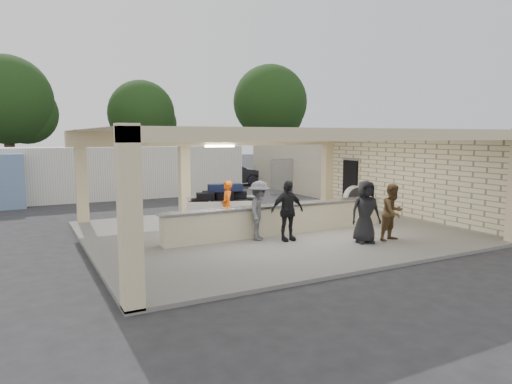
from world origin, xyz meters
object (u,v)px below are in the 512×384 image
baggage_counter (280,219)px  car_white_a (294,174)px  baggage_handler (227,206)px  passenger_b (287,211)px  container_white (126,172)px  car_white_b (303,172)px  passenger_a (393,212)px  passenger_d (365,212)px  drum_fan (355,198)px  car_dark (232,174)px  luggage_cart (222,203)px  passenger_c (259,211)px

baggage_counter → car_white_a: (9.57, 14.20, 0.08)m
baggage_handler → passenger_b: passenger_b is taller
container_white → baggage_handler: bearing=-83.4°
baggage_counter → car_white_b: bearing=54.2°
passenger_a → car_white_a: 18.07m
baggage_handler → passenger_d: (2.94, -3.63, 0.10)m
drum_fan → car_white_a: 12.78m
car_dark → container_white: size_ratio=0.37×
drum_fan → passenger_d: (-3.43, -4.54, 0.35)m
drum_fan → car_white_b: size_ratio=0.24×
baggage_counter → passenger_a: bearing=-43.6°
passenger_b → car_white_b: (11.11, 15.91, -0.31)m
passenger_a → passenger_b: (-2.90, 1.50, 0.06)m
baggage_counter → container_white: size_ratio=0.65×
passenger_a → car_white_a: size_ratio=0.38×
luggage_cart → car_dark: bearing=82.9°
passenger_c → car_dark: passenger_c is taller
baggage_counter → baggage_handler: size_ratio=4.84×
passenger_a → passenger_d: size_ratio=0.93×
luggage_cart → container_white: (-1.26, 10.07, 0.47)m
drum_fan → car_white_a: car_white_a is taller
drum_fan → container_white: container_white is taller
drum_fan → passenger_b: passenger_b is taller
passenger_d → car_white_b: passenger_d is taller
passenger_c → luggage_cart: bearing=40.5°
luggage_cart → container_white: 10.16m
car_white_a → baggage_counter: bearing=123.5°
car_white_a → luggage_cart: bearing=115.7°
baggage_counter → car_dark: bearing=71.0°
passenger_b → passenger_c: 0.87m
passenger_c → baggage_handler: bearing=46.8°
drum_fan → container_white: 12.51m
baggage_handler → car_white_a: 16.85m
luggage_cart → baggage_handler: size_ratio=1.73×
passenger_a → luggage_cart: bearing=118.8°
passenger_c → car_dark: size_ratio=0.39×
passenger_d → car_white_a: bearing=79.3°
baggage_handler → car_dark: 15.22m
baggage_handler → container_white: 11.00m
baggage_handler → car_dark: bearing=172.4°
passenger_b → car_white_a: 18.11m
passenger_b → car_white_a: bearing=59.5°
passenger_c → passenger_d: size_ratio=0.98×
baggage_counter → baggage_handler: 1.91m
drum_fan → car_white_b: (5.74, 12.70, 0.02)m
passenger_a → car_dark: 17.75m
passenger_c → passenger_d: bearing=-85.3°
baggage_handler → passenger_c: bearing=25.9°
luggage_cart → passenger_d: size_ratio=1.55×
luggage_cart → passenger_d: passenger_d is taller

